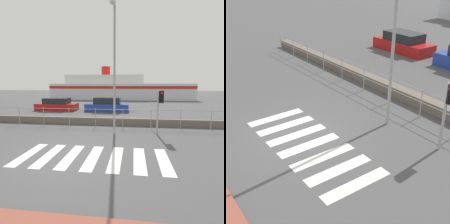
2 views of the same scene
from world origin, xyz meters
TOP-DOWN VIEW (x-y plane):
  - ground_plane at (0.00, 0.00)m, footprint 160.00×160.00m
  - crosswalk at (0.98, 0.00)m, footprint 5.85×2.40m
  - seawall at (0.00, 5.79)m, footprint 24.45×0.55m
  - harbor_fence at (-0.00, 4.92)m, footprint 22.04×0.04m
  - traffic_light_far at (3.99, 3.56)m, footprint 0.34×0.32m
  - streetlamp at (1.45, 3.24)m, footprint 0.32×1.06m
  - parked_car_red at (-5.94, 12.08)m, footprint 4.49×1.79m

SIDE VIEW (x-z plane):
  - ground_plane at x=0.00m, z-range 0.00..0.00m
  - crosswalk at x=0.98m, z-range 0.00..0.01m
  - seawall at x=0.00m, z-range 0.00..0.49m
  - parked_car_red at x=-5.94m, z-range -0.10..1.26m
  - harbor_fence at x=0.00m, z-range 0.19..1.47m
  - traffic_light_far at x=3.99m, z-range 0.59..3.08m
  - streetlamp at x=1.45m, z-range 0.75..7.68m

